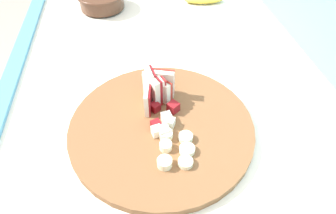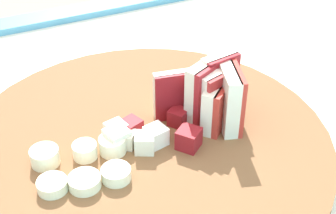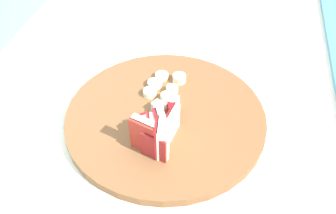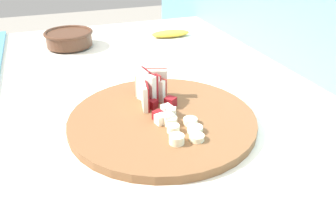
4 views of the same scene
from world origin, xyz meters
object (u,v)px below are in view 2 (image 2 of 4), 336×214
object	(u,v)px
apple_dice_pile	(146,135)
banana_slice_rows	(82,163)
apple_wedge_fan	(215,95)
cutting_board	(145,145)

from	to	relation	value
apple_dice_pile	banana_slice_rows	distance (m)	0.07
apple_dice_pile	banana_slice_rows	world-z (taller)	apple_dice_pile
apple_wedge_fan	banana_slice_rows	distance (m)	0.15
cutting_board	banana_slice_rows	bearing A→B (deg)	12.59
cutting_board	apple_wedge_fan	size ratio (longest dim) A/B	4.09
cutting_board	apple_wedge_fan	xyz separation A→B (m)	(-0.08, -0.00, 0.04)
apple_wedge_fan	banana_slice_rows	bearing A→B (deg)	6.02
apple_wedge_fan	banana_slice_rows	xyz separation A→B (m)	(0.15, 0.02, -0.02)
apple_dice_pile	cutting_board	bearing A→B (deg)	-97.88
banana_slice_rows	cutting_board	bearing A→B (deg)	-167.41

